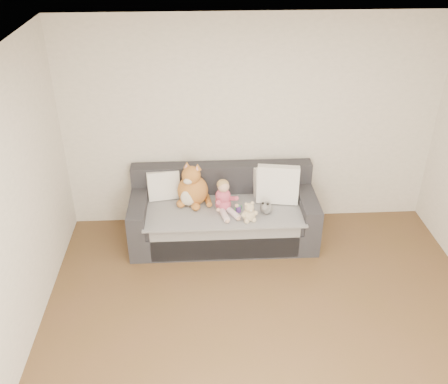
% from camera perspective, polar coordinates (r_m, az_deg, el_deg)
% --- Properties ---
extents(room_shell, '(5.00, 5.00, 5.00)m').
position_cam_1_polar(room_shell, '(4.18, 6.10, -3.40)').
color(room_shell, brown).
rests_on(room_shell, ground).
extents(sofa, '(2.20, 0.94, 0.85)m').
position_cam_1_polar(sofa, '(6.05, -0.10, -2.69)').
color(sofa, '#252529').
rests_on(sofa, ground).
extents(cushion_left, '(0.41, 0.24, 0.36)m').
position_cam_1_polar(cushion_left, '(6.04, -6.92, 0.80)').
color(cushion_left, white).
rests_on(cushion_left, sofa).
extents(cushion_right_back, '(0.44, 0.26, 0.39)m').
position_cam_1_polar(cushion_right_back, '(6.08, 5.40, 1.23)').
color(cushion_right_back, white).
rests_on(cushion_right_back, sofa).
extents(cushion_right_front, '(0.52, 0.30, 0.47)m').
position_cam_1_polar(cushion_right_front, '(5.95, 6.17, 0.86)').
color(cushion_right_front, white).
rests_on(cushion_right_front, sofa).
extents(toddler, '(0.28, 0.40, 0.40)m').
position_cam_1_polar(toddler, '(5.75, 0.02, -0.76)').
color(toddler, '#C44575').
rests_on(toddler, sofa).
extents(plush_cat, '(0.42, 0.39, 0.56)m').
position_cam_1_polar(plush_cat, '(5.89, -3.64, 0.41)').
color(plush_cat, '#A86125').
rests_on(plush_cat, sofa).
extents(teddy_bear, '(0.19, 0.15, 0.25)m').
position_cam_1_polar(teddy_bear, '(5.61, 2.90, -2.44)').
color(teddy_bear, beige).
rests_on(teddy_bear, sofa).
extents(plush_cow, '(0.14, 0.21, 0.18)m').
position_cam_1_polar(plush_cow, '(5.78, 4.82, -1.79)').
color(plush_cow, white).
rests_on(plush_cow, sofa).
extents(sippy_cup, '(0.09, 0.08, 0.11)m').
position_cam_1_polar(sippy_cup, '(5.79, 1.66, -1.80)').
color(sippy_cup, '#683BA2').
rests_on(sippy_cup, sofa).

